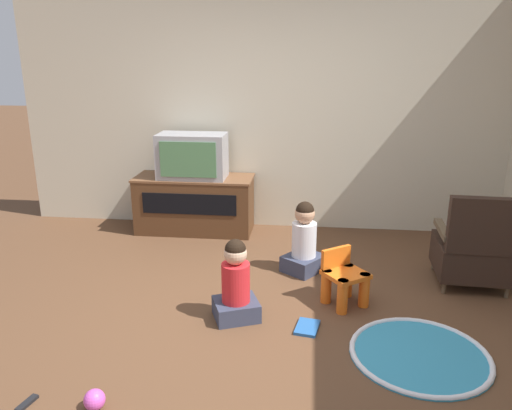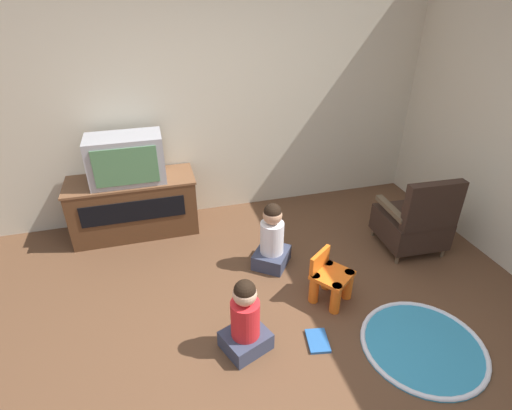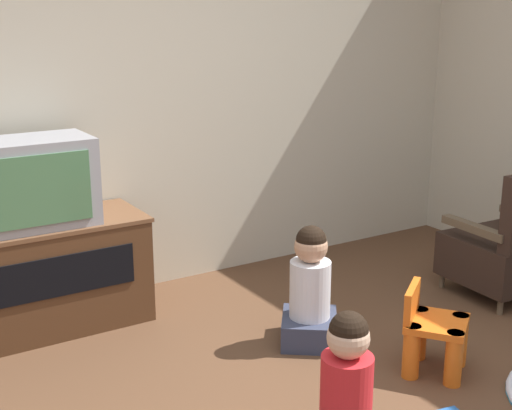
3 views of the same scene
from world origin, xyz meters
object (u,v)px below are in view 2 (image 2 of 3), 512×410
(tv_cabinet, at_px, (134,205))
(book, at_px, (318,341))
(black_armchair, at_px, (414,222))
(child_watching_center, at_px, (272,239))
(television, at_px, (126,159))
(yellow_kid_chair, at_px, (330,280))
(child_watching_left, at_px, (245,320))

(tv_cabinet, distance_m, book, 2.45)
(black_armchair, xyz_separation_m, child_watching_center, (-1.49, 0.14, -0.03))
(black_armchair, xyz_separation_m, book, (-1.43, -0.91, -0.32))
(television, distance_m, yellow_kid_chair, 2.36)
(child_watching_left, xyz_separation_m, child_watching_center, (0.50, 0.94, 0.01))
(tv_cabinet, bearing_deg, child_watching_center, -37.69)
(book, bearing_deg, tv_cabinet, 43.37)
(black_armchair, bearing_deg, television, -18.67)
(child_watching_center, height_order, book, child_watching_center)
(television, height_order, child_watching_center, television)
(tv_cabinet, bearing_deg, child_watching_left, -68.19)
(book, bearing_deg, television, 43.80)
(child_watching_center, bearing_deg, tv_cabinet, 89.21)
(black_armchair, height_order, child_watching_center, black_armchair)
(television, distance_m, black_armchair, 3.03)
(black_armchair, xyz_separation_m, yellow_kid_chair, (-1.14, -0.47, -0.13))
(child_watching_left, relative_size, book, 2.52)
(black_armchair, relative_size, child_watching_center, 1.27)
(television, relative_size, black_armchair, 0.86)
(black_armchair, relative_size, yellow_kid_chair, 1.93)
(child_watching_center, relative_size, book, 2.64)
(television, bearing_deg, yellow_kid_chair, -43.96)
(yellow_kid_chair, height_order, child_watching_left, child_watching_left)
(black_armchair, bearing_deg, book, 35.33)
(tv_cabinet, height_order, book, tv_cabinet)
(black_armchair, height_order, book, black_armchair)
(child_watching_left, bearing_deg, black_armchair, -0.12)
(tv_cabinet, height_order, yellow_kid_chair, tv_cabinet)
(book, bearing_deg, child_watching_center, 13.14)
(yellow_kid_chair, relative_size, child_watching_center, 0.66)
(child_watching_left, bearing_deg, yellow_kid_chair, -0.61)
(child_watching_center, bearing_deg, child_watching_left, -171.27)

